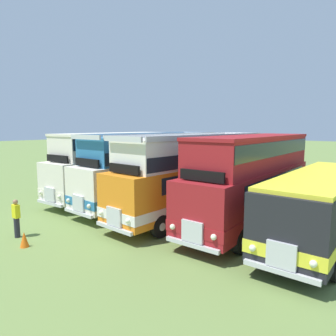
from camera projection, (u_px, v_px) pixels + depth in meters
ground_plane at (192, 214)px, 17.34m from camera, size 200.00×200.00×0.00m
bus_first_in_row at (113, 162)px, 21.14m from camera, size 3.06×9.90×4.49m
bus_second_in_row at (154, 167)px, 19.48m from camera, size 2.78×11.15×4.52m
bus_third_in_row at (196, 172)px, 17.27m from camera, size 3.05×11.70×4.52m
bus_fourth_in_row at (252, 176)px, 15.19m from camera, size 2.74×10.52×4.49m
bus_fifth_in_row at (321, 203)px, 12.85m from camera, size 2.65×9.81×2.99m
cone_near_end at (24, 239)px, 12.58m from camera, size 0.36×0.36×0.65m
marshal_person at (16, 218)px, 13.61m from camera, size 0.36×0.24×1.73m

